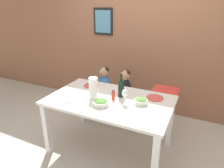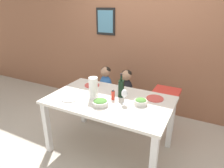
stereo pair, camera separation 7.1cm
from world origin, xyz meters
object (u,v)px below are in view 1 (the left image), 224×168
chair_far_center (125,101)px  paper_towel_roll (93,88)px  dinner_plate_back_left (91,86)px  dinner_plate_front_left (70,99)px  wine_glass_near (125,93)px  person_child_left (104,79)px  chair_right_highchair (165,99)px  chair_far_left (105,97)px  dinner_plate_back_right (155,98)px  wine_bottle (121,88)px  salad_bowl_small (141,101)px  salad_bowl_large (101,103)px  person_child_center (125,83)px

chair_far_center → paper_towel_roll: size_ratio=1.69×
paper_towel_roll → dinner_plate_back_left: bearing=125.6°
dinner_plate_front_left → wine_glass_near: bearing=17.0°
person_child_left → wine_glass_near: bearing=-48.3°
dinner_plate_front_left → chair_right_highchair: bearing=43.0°
chair_far_center → person_child_left: bearing=179.8°
chair_far_left → dinner_plate_back_right: (0.97, -0.45, 0.38)m
chair_far_left → chair_right_highchair: chair_right_highchair is taller
chair_right_highchair → person_child_left: 1.03m
dinner_plate_front_left → dinner_plate_back_right: bearing=27.4°
wine_bottle → dinner_plate_back_left: (-0.54, 0.15, -0.12)m
chair_right_highchair → salad_bowl_small: size_ratio=4.62×
chair_far_left → salad_bowl_large: salad_bowl_large is taller
person_child_left → dinner_plate_front_left: bearing=-90.0°
person_child_left → chair_far_center: bearing=-0.2°
chair_far_center → dinner_plate_front_left: (-0.37, -0.95, 0.38)m
chair_far_center → salad_bowl_large: bearing=-86.4°
person_child_center → dinner_plate_front_left: size_ratio=2.15×
salad_bowl_small → chair_far_center: bearing=125.3°
person_child_left → salad_bowl_small: person_child_left is taller
paper_towel_roll → dinner_plate_front_left: (-0.26, -0.17, -0.13)m
dinner_plate_front_left → dinner_plate_back_left: same height
person_child_center → dinner_plate_front_left: bearing=-111.4°
salad_bowl_small → person_child_left: bearing=141.5°
wine_glass_near → salad_bowl_large: wine_glass_near is taller
wine_glass_near → dinner_plate_back_left: size_ratio=0.86×
wine_glass_near → salad_bowl_large: size_ratio=0.97×
salad_bowl_small → dinner_plate_front_left: (-0.85, -0.27, -0.03)m
chair_far_center → salad_bowl_small: 0.93m
chair_right_highchair → salad_bowl_small: bearing=-103.7°
chair_right_highchair → dinner_plate_back_right: (-0.05, -0.45, 0.21)m
chair_far_center → dinner_plate_front_left: bearing=-111.5°
paper_towel_roll → salad_bowl_large: (0.18, -0.13, -0.10)m
wine_bottle → wine_glass_near: size_ratio=1.69×
chair_far_center → chair_right_highchair: bearing=-0.0°
salad_bowl_small → wine_glass_near: bearing=-159.9°
chair_far_center → dinner_plate_back_left: (-0.36, -0.44, 0.38)m
chair_far_left → dinner_plate_back_left: dinner_plate_back_left is taller
salad_bowl_small → dinner_plate_back_right: size_ratio=0.73×
dinner_plate_front_left → salad_bowl_large: bearing=4.3°
chair_right_highchair → salad_bowl_small: (-0.17, -0.68, 0.24)m
paper_towel_roll → dinner_plate_front_left: size_ratio=1.29×
chair_far_left → person_child_left: bearing=90.0°
dinner_plate_back_right → dinner_plate_back_left: bearing=179.4°
person_child_left → person_child_center: 0.37m
person_child_left → wine_bottle: 0.82m
person_child_center → dinner_plate_back_left: person_child_center is taller
wine_glass_near → dinner_plate_back_right: size_ratio=0.86×
wine_bottle → wine_glass_near: 0.20m
chair_right_highchair → salad_bowl_large: 1.12m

